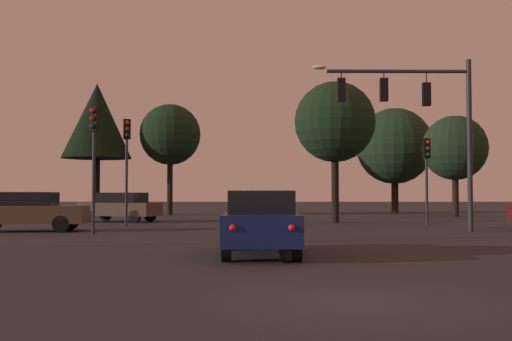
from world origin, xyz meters
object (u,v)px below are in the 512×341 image
Objects in this scene: car_far_lane at (120,207)px; tree_behind_sign at (97,121)px; traffic_light_corner_left at (94,144)px; traffic_light_corner_right at (127,151)px; car_nearside_lane at (261,222)px; tree_right_cluster at (394,146)px; traffic_signal_mast_arm at (419,109)px; car_crossing_left at (26,211)px; tree_lot_edge at (335,122)px; tree_left_far at (170,135)px; tree_center_horizon at (455,148)px; traffic_light_median at (427,164)px.

tree_behind_sign is (-3.70, 9.76, 5.60)m from car_far_lane.
traffic_light_corner_right reaches higher than traffic_light_corner_left.
car_nearside_lane is 0.96× the size of car_far_lane.
tree_behind_sign is 1.15× the size of tree_right_cluster.
tree_behind_sign is (-16.99, 18.15, 1.66)m from traffic_signal_mast_arm.
tree_behind_sign reaches higher than traffic_light_corner_right.
traffic_light_corner_right is at bearing -75.04° from car_far_lane.
traffic_light_corner_right is 24.33m from tree_right_cluster.
tree_right_cluster is (19.42, 21.64, 4.21)m from car_crossing_left.
tree_lot_edge is at bearing 41.33° from traffic_light_corner_left.
car_nearside_lane is 0.56× the size of tree_left_far.
tree_behind_sign is at bearing 143.72° from tree_lot_edge.
car_nearside_lane is 0.66× the size of tree_center_horizon.
traffic_light_corner_right is at bearing -147.58° from tree_center_horizon.
tree_behind_sign is (-4.92, 14.33, 3.02)m from traffic_light_corner_right.
traffic_light_median is at bearing 59.60° from car_nearside_lane.
tree_lot_edge is (12.98, 7.12, 4.28)m from car_crossing_left.
car_nearside_lane is at bearing -78.31° from tree_left_far.
traffic_light_corner_left is 10.17m from car_far_lane.
traffic_signal_mast_arm is 15.73m from car_crossing_left.
tree_lot_edge is at bearing -5.45° from car_far_lane.
tree_behind_sign is at bearing 142.60° from traffic_light_median.
tree_right_cluster is (4.19, 21.85, 0.26)m from traffic_signal_mast_arm.
traffic_light_corner_left is at bearing -76.28° from tree_behind_sign.
car_nearside_lane is at bearing -124.55° from traffic_signal_mast_arm.
traffic_light_corner_right is at bearing -89.88° from tree_left_far.
tree_behind_sign reaches higher than tree_right_cluster.
traffic_light_median is 15.49m from car_far_lane.
tree_left_far reaches higher than traffic_light_corner_left.
car_far_lane is at bearing -142.38° from tree_right_cluster.
car_nearside_lane is (5.77, -12.95, -2.58)m from traffic_light_corner_right.
tree_center_horizon reaches higher than car_far_lane.
tree_right_cluster is (16.29, 2.91, -0.54)m from tree_left_far.
traffic_light_corner_right is 5.39m from car_far_lane.
tree_right_cluster is at bearing 111.68° from tree_center_horizon.
car_far_lane is 22.46m from tree_right_cluster.
car_nearside_lane is 29.84m from tree_behind_sign.
car_nearside_lane is 29.05m from tree_left_far.
traffic_light_corner_right reaches higher than car_nearside_lane.
tree_center_horizon is 12.22m from tree_lot_edge.
car_nearside_lane is at bearing -103.78° from tree_lot_edge.
car_crossing_left is at bearing -144.69° from tree_center_horizon.
car_nearside_lane is (-7.74, -13.19, -2.03)m from traffic_light_median.
traffic_signal_mast_arm is 0.93× the size of tree_lot_edge.
tree_left_far is (-13.54, 14.88, 2.73)m from traffic_light_median.
tree_center_horizon is at bearing 67.08° from traffic_signal_mast_arm.
traffic_light_corner_right is 1.12× the size of car_nearside_lane.
traffic_light_corner_left is at bearing -91.60° from traffic_light_corner_right.
tree_lot_edge is (-6.44, -14.52, 0.08)m from tree_right_cluster.
traffic_light_corner_left is (-12.21, -1.42, -1.48)m from traffic_signal_mast_arm.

